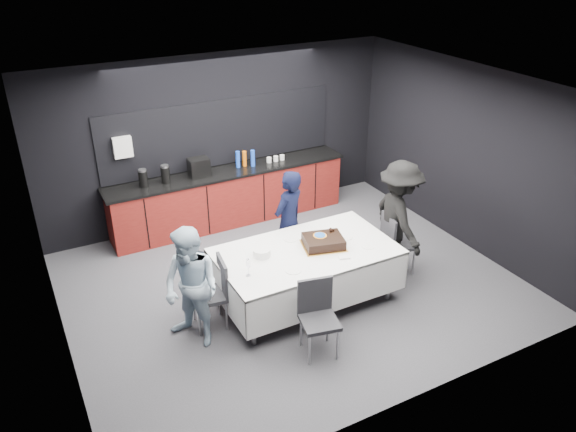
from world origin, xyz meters
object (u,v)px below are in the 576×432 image
(plate_stack, at_px, (262,253))
(chair_left, at_px, (215,288))
(party_table, at_px, (306,259))
(person_right, at_px, (399,218))
(chair_right, at_px, (394,240))
(cake_assembly, at_px, (323,242))
(person_center, at_px, (289,222))
(person_left, at_px, (191,288))
(champagne_flute, at_px, (248,264))
(chair_near, at_px, (317,312))

(plate_stack, height_order, chair_left, chair_left)
(party_table, height_order, chair_left, chair_left)
(person_right, bearing_deg, chair_right, 126.79)
(cake_assembly, bearing_deg, party_table, 176.41)
(chair_right, relative_size, person_right, 0.54)
(person_center, xyz_separation_m, person_left, (-1.76, -0.90, -0.01))
(plate_stack, height_order, person_right, person_right)
(cake_assembly, relative_size, person_left, 0.42)
(person_center, bearing_deg, chair_left, 2.02)
(champagne_flute, bearing_deg, person_center, 42.76)
(plate_stack, xyz_separation_m, chair_left, (-0.68, -0.06, -0.30))
(cake_assembly, bearing_deg, plate_stack, 169.36)
(chair_left, relative_size, person_center, 0.60)
(cake_assembly, relative_size, person_center, 0.41)
(cake_assembly, relative_size, champagne_flute, 2.84)
(chair_right, relative_size, person_center, 0.60)
(chair_near, distance_m, person_left, 1.49)
(champagne_flute, xyz_separation_m, chair_right, (2.37, 0.21, -0.40))
(plate_stack, height_order, chair_near, chair_near)
(cake_assembly, distance_m, person_right, 1.28)
(champagne_flute, height_order, chair_right, champagne_flute)
(cake_assembly, height_order, person_center, person_center)
(cake_assembly, distance_m, person_center, 0.82)
(chair_left, height_order, chair_right, same)
(party_table, relative_size, chair_right, 2.51)
(champagne_flute, relative_size, person_left, 0.15)
(person_center, bearing_deg, plate_stack, 17.00)
(chair_left, relative_size, person_right, 0.54)
(cake_assembly, height_order, plate_stack, cake_assembly)
(cake_assembly, relative_size, chair_near, 0.69)
(chair_right, bearing_deg, cake_assembly, -178.40)
(champagne_flute, bearing_deg, cake_assembly, 8.68)
(chair_left, xyz_separation_m, person_right, (2.78, -0.03, 0.31))
(chair_near, bearing_deg, cake_assembly, 55.63)
(chair_left, bearing_deg, plate_stack, 4.85)
(plate_stack, xyz_separation_m, chair_right, (2.04, -0.12, -0.30))
(cake_assembly, xyz_separation_m, person_center, (-0.08, 0.82, -0.07))
(party_table, height_order, plate_stack, plate_stack)
(champagne_flute, height_order, person_center, person_center)
(party_table, xyz_separation_m, chair_near, (-0.37, -0.92, -0.11))
(party_table, xyz_separation_m, cake_assembly, (0.25, -0.02, 0.21))
(person_right, bearing_deg, party_table, 102.18)
(plate_stack, relative_size, chair_near, 0.24)
(chair_left, bearing_deg, cake_assembly, -3.68)
(person_right, bearing_deg, person_center, 71.44)
(person_left, height_order, person_right, person_right)
(chair_near, bearing_deg, chair_right, 27.14)
(cake_assembly, xyz_separation_m, chair_right, (1.21, 0.03, -0.31))
(chair_left, bearing_deg, person_center, 26.93)
(person_center, bearing_deg, cake_assembly, 70.83)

